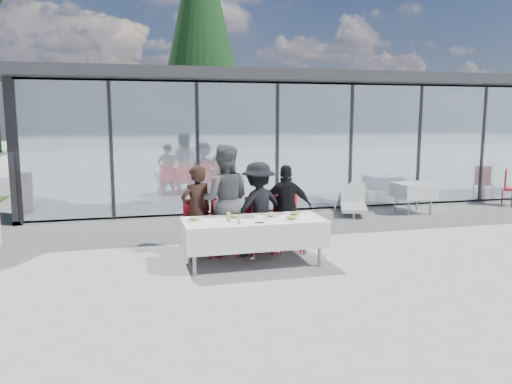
% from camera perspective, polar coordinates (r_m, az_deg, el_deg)
% --- Properties ---
extents(ground, '(90.00, 90.00, 0.00)m').
position_cam_1_polar(ground, '(8.37, 3.49, -7.87)').
color(ground, gray).
rests_on(ground, ground).
extents(pavilion, '(14.80, 8.80, 3.44)m').
position_cam_1_polar(pavilion, '(16.43, 1.53, 7.84)').
color(pavilion, gray).
rests_on(pavilion, ground).
extents(treeline, '(62.50, 2.00, 4.40)m').
position_cam_1_polar(treeline, '(35.65, -13.66, 8.13)').
color(treeline, '#103410').
rests_on(treeline, ground).
extents(dining_table, '(2.26, 0.96, 0.75)m').
position_cam_1_polar(dining_table, '(8.03, -0.28, -4.61)').
color(dining_table, silver).
rests_on(dining_table, ground).
extents(diner_a, '(0.73, 0.73, 1.57)m').
position_cam_1_polar(diner_a, '(8.56, -6.80, -2.16)').
color(diner_a, black).
rests_on(diner_a, ground).
extents(diner_chair_a, '(0.44, 0.44, 0.97)m').
position_cam_1_polar(diner_chair_a, '(8.60, -6.77, -3.77)').
color(diner_chair_a, red).
rests_on(diner_chair_a, ground).
extents(diner_b, '(1.11, 1.11, 1.90)m').
position_cam_1_polar(diner_b, '(8.60, -3.64, -0.93)').
color(diner_b, '#515151').
rests_on(diner_b, ground).
extents(diner_chair_b, '(0.44, 0.44, 0.97)m').
position_cam_1_polar(diner_chair_b, '(8.68, -3.61, -3.62)').
color(diner_chair_b, red).
rests_on(diner_chair_b, ground).
extents(diner_c, '(1.29, 1.29, 1.60)m').
position_cam_1_polar(diner_c, '(8.76, 0.26, -1.75)').
color(diner_c, black).
rests_on(diner_c, ground).
extents(diner_chair_c, '(0.44, 0.44, 0.97)m').
position_cam_1_polar(diner_chair_c, '(8.80, 0.27, -3.42)').
color(diner_chair_c, red).
rests_on(diner_chair_c, ground).
extents(diner_d, '(1.12, 1.12, 1.53)m').
position_cam_1_polar(diner_d, '(8.91, 3.51, -1.80)').
color(diner_d, black).
rests_on(diner_d, ground).
extents(diner_chair_d, '(0.44, 0.44, 0.97)m').
position_cam_1_polar(diner_chair_d, '(8.95, 3.51, -3.24)').
color(diner_chair_d, red).
rests_on(diner_chair_d, ground).
extents(plate_a, '(0.27, 0.27, 0.07)m').
position_cam_1_polar(plate_a, '(7.91, -7.08, -3.12)').
color(plate_a, white).
rests_on(plate_a, dining_table).
extents(plate_b, '(0.27, 0.27, 0.07)m').
position_cam_1_polar(plate_b, '(8.04, -2.54, -2.86)').
color(plate_b, white).
rests_on(plate_b, dining_table).
extents(plate_c, '(0.27, 0.27, 0.07)m').
position_cam_1_polar(plate_c, '(8.14, 1.77, -2.72)').
color(plate_c, white).
rests_on(plate_c, dining_table).
extents(plate_d, '(0.27, 0.27, 0.07)m').
position_cam_1_polar(plate_d, '(8.30, 4.45, -2.51)').
color(plate_d, white).
rests_on(plate_d, dining_table).
extents(plate_extra, '(0.27, 0.27, 0.07)m').
position_cam_1_polar(plate_extra, '(7.94, 4.09, -3.02)').
color(plate_extra, white).
rests_on(plate_extra, dining_table).
extents(juice_bottle, '(0.06, 0.06, 0.14)m').
position_cam_1_polar(juice_bottle, '(7.83, -3.17, -2.83)').
color(juice_bottle, '#9CC050').
rests_on(juice_bottle, dining_table).
extents(drinking_glasses, '(0.07, 0.07, 0.10)m').
position_cam_1_polar(drinking_glasses, '(7.62, -1.91, -3.32)').
color(drinking_glasses, silver).
rests_on(drinking_glasses, dining_table).
extents(folded_eyeglasses, '(0.14, 0.03, 0.01)m').
position_cam_1_polar(folded_eyeglasses, '(7.69, 0.36, -3.53)').
color(folded_eyeglasses, black).
rests_on(folded_eyeglasses, dining_table).
extents(spare_table_right, '(0.86, 0.86, 0.74)m').
position_cam_1_polar(spare_table_right, '(12.94, 17.55, 0.14)').
color(spare_table_right, silver).
rests_on(spare_table_right, ground).
extents(spare_chair_a, '(0.62, 0.62, 0.97)m').
position_cam_1_polar(spare_chair_a, '(14.96, 27.01, 0.64)').
color(spare_chair_a, red).
rests_on(spare_chair_a, ground).
extents(spare_chair_b, '(0.45, 0.45, 0.97)m').
position_cam_1_polar(spare_chair_b, '(13.93, 16.86, 0.69)').
color(spare_chair_b, red).
rests_on(spare_chair_b, ground).
extents(lounger, '(1.06, 1.46, 0.72)m').
position_cam_1_polar(lounger, '(12.58, 11.06, -1.22)').
color(lounger, silver).
rests_on(lounger, ground).
extents(conifer_tree, '(4.00, 4.00, 10.50)m').
position_cam_1_polar(conifer_tree, '(21.16, -6.33, 18.42)').
color(conifer_tree, '#382316').
rests_on(conifer_tree, ground).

